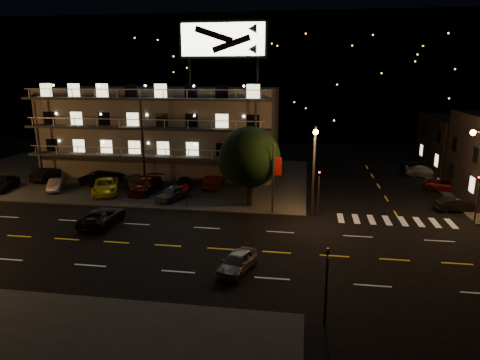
# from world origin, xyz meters

# --- Properties ---
(ground) EXTENTS (140.00, 140.00, 0.00)m
(ground) POSITION_xyz_m (0.00, 0.00, 0.00)
(ground) COLOR black
(ground) RESTS_ON ground
(curb_nw) EXTENTS (44.00, 24.00, 0.15)m
(curb_nw) POSITION_xyz_m (-14.00, 20.00, 0.07)
(curb_nw) COLOR #323230
(curb_nw) RESTS_ON ground
(motel) EXTENTS (28.00, 13.80, 18.10)m
(motel) POSITION_xyz_m (-9.94, 23.88, 5.34)
(motel) COLOR gray
(motel) RESTS_ON ground
(hill_backdrop) EXTENTS (120.00, 25.00, 24.00)m
(hill_backdrop) POSITION_xyz_m (-5.94, 68.78, 11.55)
(hill_backdrop) COLOR black
(hill_backdrop) RESTS_ON ground
(streetlight_nc) EXTENTS (0.44, 1.92, 8.00)m
(streetlight_nc) POSITION_xyz_m (8.50, 7.94, 4.96)
(streetlight_nc) COLOR #2D2D30
(streetlight_nc) RESTS_ON ground
(signal_nw) EXTENTS (0.20, 0.27, 4.60)m
(signal_nw) POSITION_xyz_m (9.00, 8.50, 2.57)
(signal_nw) COLOR #2D2D30
(signal_nw) RESTS_ON ground
(signal_sw) EXTENTS (0.20, 0.27, 4.60)m
(signal_sw) POSITION_xyz_m (9.00, -8.50, 2.57)
(signal_sw) COLOR #2D2D30
(signal_sw) RESTS_ON ground
(signal_ne) EXTENTS (0.27, 0.20, 4.60)m
(signal_ne) POSITION_xyz_m (22.00, 8.50, 2.57)
(signal_ne) COLOR #2D2D30
(signal_ne) RESTS_ON ground
(banner_north) EXTENTS (0.83, 0.16, 6.40)m
(banner_north) POSITION_xyz_m (5.09, 8.40, 3.43)
(banner_north) COLOR #2D2D30
(banner_north) RESTS_ON ground
(stop_sign) EXTENTS (0.91, 0.11, 2.61)m
(stop_sign) POSITION_xyz_m (-3.00, 8.57, 1.71)
(stop_sign) COLOR #2D2D30
(stop_sign) RESTS_ON ground
(tree) EXTENTS (5.91, 5.69, 7.44)m
(tree) POSITION_xyz_m (2.61, 10.49, 4.57)
(tree) COLOR black
(tree) RESTS_ON curb_nw
(lot_car_0) EXTENTS (2.56, 4.75, 1.54)m
(lot_car_0) POSITION_xyz_m (-23.90, 11.48, 0.92)
(lot_car_0) COLOR black
(lot_car_0) RESTS_ON curb_nw
(lot_car_1) EXTENTS (2.60, 3.93, 1.22)m
(lot_car_1) POSITION_xyz_m (-18.43, 12.32, 0.76)
(lot_car_1) COLOR gray
(lot_car_1) RESTS_ON curb_nw
(lot_car_2) EXTENTS (4.33, 6.00, 1.52)m
(lot_car_2) POSITION_xyz_m (-12.62, 12.13, 0.91)
(lot_car_2) COLOR yellow
(lot_car_2) RESTS_ON curb_nw
(lot_car_3) EXTENTS (2.58, 5.40, 1.52)m
(lot_car_3) POSITION_xyz_m (-8.66, 13.14, 0.91)
(lot_car_3) COLOR #58150C
(lot_car_3) RESTS_ON curb_nw
(lot_car_4) EXTENTS (2.85, 4.29, 1.36)m
(lot_car_4) POSITION_xyz_m (-5.09, 10.93, 0.83)
(lot_car_4) COLOR gray
(lot_car_4) RESTS_ON curb_nw
(lot_car_5) EXTENTS (1.80, 4.67, 1.52)m
(lot_car_5) POSITION_xyz_m (-21.94, 16.30, 0.91)
(lot_car_5) COLOR black
(lot_car_5) RESTS_ON curb_nw
(lot_car_6) EXTENTS (3.98, 5.75, 1.46)m
(lot_car_6) POSITION_xyz_m (-14.91, 16.04, 0.88)
(lot_car_6) COLOR black
(lot_car_6) RESTS_ON curb_nw
(lot_car_7) EXTENTS (3.10, 4.59, 1.24)m
(lot_car_7) POSITION_xyz_m (-10.95, 15.84, 0.77)
(lot_car_7) COLOR gray
(lot_car_7) RESTS_ON curb_nw
(lot_car_8) EXTENTS (2.37, 3.96, 1.26)m
(lot_car_8) POSITION_xyz_m (-5.23, 15.73, 0.78)
(lot_car_8) COLOR black
(lot_car_8) RESTS_ON curb_nw
(lot_car_9) EXTENTS (1.68, 4.27, 1.38)m
(lot_car_9) POSITION_xyz_m (-2.03, 15.87, 0.84)
(lot_car_9) COLOR #58150C
(lot_car_9) RESTS_ON curb_nw
(side_car_0) EXTENTS (3.99, 1.83, 1.27)m
(side_car_0) POSITION_xyz_m (21.56, 11.75, 0.63)
(side_car_0) COLOR black
(side_car_0) RESTS_ON ground
(side_car_1) EXTENTS (5.17, 3.35, 1.32)m
(side_car_1) POSITION_xyz_m (22.94, 19.05, 0.66)
(side_car_1) COLOR #58150C
(side_car_1) RESTS_ON ground
(side_car_2) EXTENTS (4.66, 2.34, 1.30)m
(side_car_2) POSITION_xyz_m (22.16, 25.47, 0.65)
(side_car_2) COLOR gray
(side_car_2) RESTS_ON ground
(side_car_3) EXTENTS (3.84, 2.53, 1.22)m
(side_car_3) POSITION_xyz_m (21.62, 28.70, 0.61)
(side_car_3) COLOR black
(side_car_3) RESTS_ON ground
(road_car_east) EXTENTS (2.53, 4.14, 1.32)m
(road_car_east) POSITION_xyz_m (3.71, -3.38, 0.66)
(road_car_east) COLOR gray
(road_car_east) RESTS_ON ground
(road_car_west) EXTENTS (2.43, 5.17, 1.43)m
(road_car_west) POSITION_xyz_m (-8.77, 3.45, 0.71)
(road_car_west) COLOR black
(road_car_west) RESTS_ON ground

